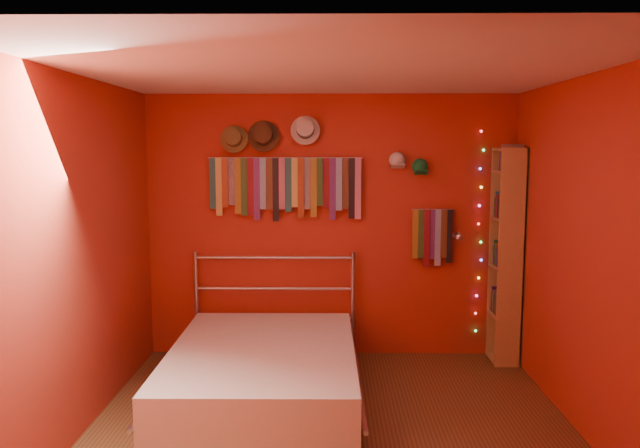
{
  "coord_description": "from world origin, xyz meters",
  "views": [
    {
      "loc": [
        -0.02,
        -4.16,
        2.0
      ],
      "look_at": [
        -0.09,
        0.9,
        1.38
      ],
      "focal_mm": 35.0,
      "sensor_mm": 36.0,
      "label": 1
    }
  ],
  "objects_px": {
    "reading_lamp": "(458,237)",
    "bed": "(263,372)",
    "tie_rack": "(286,184)",
    "bookshelf": "(510,255)"
  },
  "relations": [
    {
      "from": "reading_lamp",
      "to": "bookshelf",
      "type": "relative_size",
      "value": 0.15
    },
    {
      "from": "reading_lamp",
      "to": "tie_rack",
      "type": "bearing_deg",
      "value": 174.09
    },
    {
      "from": "bookshelf",
      "to": "bed",
      "type": "xyz_separation_m",
      "value": [
        -2.2,
        -0.94,
        -0.78
      ]
    },
    {
      "from": "reading_lamp",
      "to": "bookshelf",
      "type": "distance_m",
      "value": 0.52
    },
    {
      "from": "reading_lamp",
      "to": "bed",
      "type": "height_order",
      "value": "reading_lamp"
    },
    {
      "from": "tie_rack",
      "to": "bed",
      "type": "height_order",
      "value": "tie_rack"
    },
    {
      "from": "reading_lamp",
      "to": "bed",
      "type": "distance_m",
      "value": 2.17
    },
    {
      "from": "reading_lamp",
      "to": "bookshelf",
      "type": "xyz_separation_m",
      "value": [
        0.49,
        0.01,
        -0.17
      ]
    },
    {
      "from": "tie_rack",
      "to": "reading_lamp",
      "type": "height_order",
      "value": "tie_rack"
    },
    {
      "from": "bookshelf",
      "to": "bed",
      "type": "height_order",
      "value": "bookshelf"
    }
  ]
}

